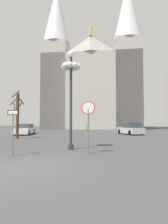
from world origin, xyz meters
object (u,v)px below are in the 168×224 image
at_px(street_lamp, 71,77).
at_px(bare_tree, 17,114).
at_px(stop_sign, 88,117).
at_px(pedestrian_walking, 88,128).
at_px(one_way_arrow_sign, 13,127).
at_px(cathedral, 92,81).
at_px(parked_car_near_silver, 130,129).
at_px(parked_car_far_white, 25,129).

distance_m(street_lamp, bare_tree, 9.58).
height_order(stop_sign, pedestrian_walking, stop_sign).
bearing_deg(pedestrian_walking, one_way_arrow_sign, -100.35).
bearing_deg(bare_tree, stop_sign, -45.11).
relative_size(cathedral, stop_sign, 11.67).
bearing_deg(bare_tree, parked_car_near_silver, 32.67).
height_order(cathedral, parked_car_far_white, cathedral).
height_order(one_way_arrow_sign, pedestrian_walking, one_way_arrow_sign).
bearing_deg(one_way_arrow_sign, pedestrian_walking, 79.65).
relative_size(one_way_arrow_sign, bare_tree, 0.47).
bearing_deg(cathedral, one_way_arrow_sign, -91.36).
distance_m(parked_car_near_silver, pedestrian_walking, 6.42).
bearing_deg(bare_tree, parked_car_far_white, 107.60).
xyz_separation_m(stop_sign, street_lamp, (-1.23, 1.41, 2.53)).
bearing_deg(street_lamp, pedestrian_walking, 90.62).
bearing_deg(pedestrian_walking, cathedral, 93.79).
relative_size(street_lamp, pedestrian_walking, 3.87).
bearing_deg(parked_car_far_white, street_lamp, -55.37).
xyz_separation_m(street_lamp, parked_car_near_silver, (4.98, 14.02, -3.77)).
bearing_deg(pedestrian_walking, stop_sign, -83.36).
bearing_deg(stop_sign, cathedral, 94.76).
distance_m(stop_sign, street_lamp, 3.15).
relative_size(bare_tree, parked_car_near_silver, 1.11).
relative_size(one_way_arrow_sign, pedestrian_walking, 1.45).
height_order(street_lamp, bare_tree, street_lamp).
xyz_separation_m(stop_sign, one_way_arrow_sign, (-3.66, -1.18, -0.49)).
relative_size(cathedral, parked_car_near_silver, 7.45).
height_order(bare_tree, pedestrian_walking, bare_tree).
bearing_deg(pedestrian_walking, parked_car_near_silver, 37.52).
height_order(one_way_arrow_sign, parked_car_far_white, one_way_arrow_sign).
distance_m(cathedral, parked_car_far_white, 23.68).
height_order(stop_sign, parked_car_near_silver, stop_sign).
bearing_deg(street_lamp, cathedral, 92.81).
distance_m(street_lamp, parked_car_far_white, 15.50).
xyz_separation_m(one_way_arrow_sign, parked_car_far_white, (-6.10, 14.95, -0.81)).
xyz_separation_m(bare_tree, pedestrian_walking, (6.58, 3.57, -1.47)).
distance_m(cathedral, bare_tree, 27.83).
xyz_separation_m(one_way_arrow_sign, pedestrian_walking, (2.32, 12.71, -0.51)).
relative_size(street_lamp, parked_car_far_white, 1.28).
height_order(cathedral, pedestrian_walking, cathedral).
xyz_separation_m(street_lamp, pedestrian_walking, (-0.11, 10.11, -3.53)).
relative_size(cathedral, one_way_arrow_sign, 14.26).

